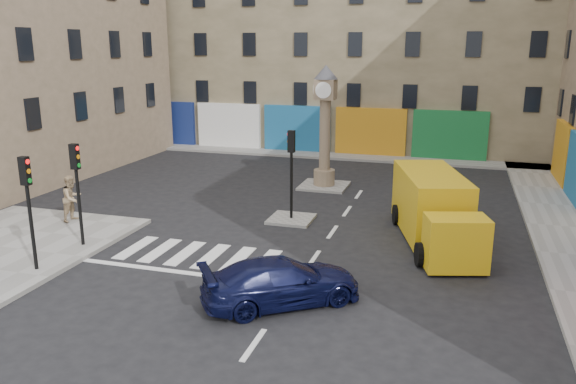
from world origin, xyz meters
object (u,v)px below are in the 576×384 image
at_px(traffic_light_island, 291,160).
at_px(navy_sedan, 281,281).
at_px(traffic_light_left_far, 77,178).
at_px(clock_pillar, 325,119).
at_px(yellow_van, 434,209).
at_px(traffic_light_left_near, 28,195).
at_px(pedestrian_tan, 72,198).

relative_size(traffic_light_island, navy_sedan, 0.81).
bearing_deg(traffic_light_left_far, clock_pillar, 61.06).
relative_size(clock_pillar, yellow_van, 0.86).
bearing_deg(traffic_light_left_near, traffic_light_left_far, 90.00).
xyz_separation_m(traffic_light_left_far, traffic_light_island, (6.30, 5.40, -0.03)).
distance_m(traffic_light_left_near, traffic_light_island, 10.03).
height_order(navy_sedan, pedestrian_tan, pedestrian_tan).
height_order(clock_pillar, navy_sedan, clock_pillar).
height_order(traffic_light_left_near, navy_sedan, traffic_light_left_near).
relative_size(traffic_light_left_near, traffic_light_island, 1.00).
distance_m(traffic_light_left_near, yellow_van, 14.06).
xyz_separation_m(clock_pillar, pedestrian_tan, (-8.47, -9.04, -2.44)).
xyz_separation_m(traffic_light_left_near, pedestrian_tan, (-2.17, 4.75, -1.52)).
relative_size(traffic_light_left_far, clock_pillar, 0.61).
bearing_deg(traffic_light_left_near, traffic_light_island, 51.07).
bearing_deg(traffic_light_island, yellow_van, -7.86).
bearing_deg(navy_sedan, traffic_light_island, -21.97).
distance_m(traffic_light_island, pedestrian_tan, 9.12).
distance_m(traffic_light_left_far, traffic_light_island, 8.30).
bearing_deg(yellow_van, clock_pillar, 114.54).
distance_m(navy_sedan, yellow_van, 7.81).
height_order(traffic_light_left_near, clock_pillar, clock_pillar).
bearing_deg(traffic_light_left_far, yellow_van, 20.78).
bearing_deg(clock_pillar, yellow_van, -49.44).
height_order(traffic_light_left_near, traffic_light_left_far, same).
xyz_separation_m(traffic_light_left_near, clock_pillar, (6.30, 13.80, 0.93)).
bearing_deg(navy_sedan, traffic_light_left_far, 38.80).
distance_m(traffic_light_left_near, traffic_light_left_far, 2.40).
relative_size(traffic_light_left_far, navy_sedan, 0.81).
relative_size(traffic_light_left_near, navy_sedan, 0.81).
relative_size(yellow_van, pedestrian_tan, 3.71).
bearing_deg(traffic_light_island, traffic_light_left_near, -128.93).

